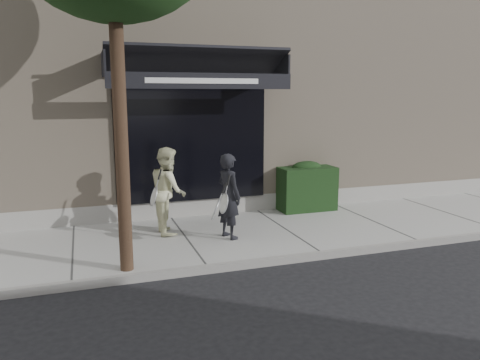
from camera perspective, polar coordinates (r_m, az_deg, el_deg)
name	(u,v)px	position (r m, az deg, el deg)	size (l,w,h in m)	color
ground	(284,234)	(9.50, 5.39, -6.53)	(80.00, 80.00, 0.00)	black
sidewalk	(284,231)	(9.48, 5.39, -6.18)	(20.00, 3.00, 0.12)	#9E9D99
curb	(321,255)	(8.16, 9.88, -9.00)	(20.00, 0.10, 0.14)	gray
building_facade	(215,95)	(13.76, -3.01, 10.30)	(14.30, 8.04, 5.64)	#BBA78F
hedge	(306,187)	(10.89, 8.06, -0.82)	(1.30, 0.70, 1.14)	black
pedestrian_front	(229,196)	(8.60, -1.38, -2.00)	(0.76, 0.93, 1.58)	black
pedestrian_back	(168,190)	(9.03, -8.76, -1.26)	(0.74, 0.86, 1.66)	beige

